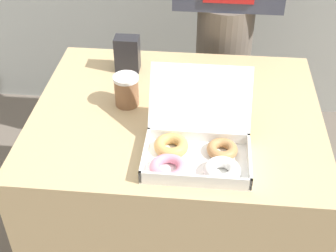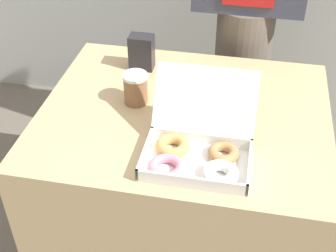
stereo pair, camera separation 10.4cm
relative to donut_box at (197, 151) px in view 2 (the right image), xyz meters
name	(u,v)px [view 2 (the right image)]	position (x,y,z in m)	size (l,w,h in m)	color
ground_plane	(181,246)	(-0.08, 0.24, -0.77)	(14.00, 14.00, 0.00)	#665B51
table	(182,187)	(-0.08, 0.24, -0.40)	(0.99, 0.82, 0.73)	tan
donut_box	(197,151)	(0.00, 0.00, 0.00)	(0.32, 0.34, 0.22)	white
coffee_cup	(136,88)	(-0.25, 0.26, 0.02)	(0.09, 0.09, 0.11)	#8C6042
napkin_holder	(142,52)	(-0.29, 0.50, 0.03)	(0.09, 0.06, 0.14)	#232328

